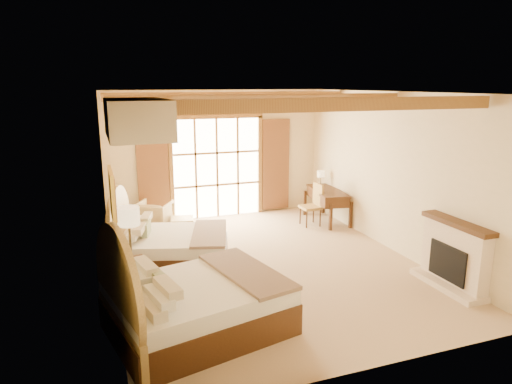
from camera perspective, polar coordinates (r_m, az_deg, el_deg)
name	(u,v)px	position (r m, az deg, el deg)	size (l,w,h in m)	color
floor	(265,264)	(8.80, 1.15, -8.96)	(7.00, 7.00, 0.00)	tan
wall_back	(216,154)	(11.61, -5.00, 4.70)	(5.50, 5.50, 0.00)	beige
wall_left	(108,194)	(7.80, -18.03, -0.22)	(7.00, 7.00, 0.00)	beige
wall_right	(392,172)	(9.64, 16.67, 2.39)	(7.00, 7.00, 0.00)	beige
ceiling	(266,92)	(8.14, 1.26, 12.35)	(7.00, 7.00, 0.00)	#AF7034
ceiling_beams	(266,99)	(8.14, 1.25, 11.51)	(5.39, 4.60, 0.18)	olive
french_doors	(217,168)	(11.61, -4.89, 2.95)	(3.95, 0.08, 2.60)	white
fireplace	(453,258)	(8.35, 23.45, -7.61)	(0.46, 1.40, 1.16)	beige
painting	(112,195)	(7.04, -17.50, -0.36)	(0.06, 0.95, 0.75)	gold
canopy_valance	(137,118)	(5.64, -14.65, 8.91)	(0.70, 1.40, 0.45)	beige
bed_near	(186,302)	(6.45, -8.70, -13.45)	(2.64, 2.18, 1.50)	#462913
bed_far	(164,246)	(8.71, -11.39, -6.61)	(2.46, 2.06, 1.35)	#462913
nightstand	(132,279)	(7.70, -15.19, -10.44)	(0.49, 0.49, 0.59)	#462913
floor_lamp	(129,222)	(7.12, -15.61, -3.68)	(0.33, 0.33, 1.55)	#392D18
armchair	(154,217)	(10.81, -12.62, -3.01)	(0.76, 0.78, 0.71)	tan
ottoman	(183,225)	(10.62, -9.15, -4.15)	(0.49, 0.49, 0.35)	tan
desk	(327,204)	(11.44, 8.85, -1.55)	(0.86, 1.56, 0.80)	#462913
desk_chair	(311,212)	(11.09, 6.91, -2.55)	(0.46, 0.46, 1.02)	#A57F46
desk_lamp	(321,175)	(11.73, 8.12, 2.18)	(0.19, 0.19, 0.39)	#392D18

